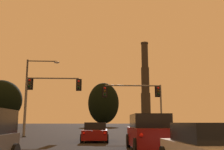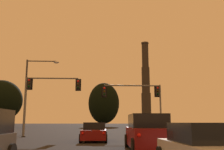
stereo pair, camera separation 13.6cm
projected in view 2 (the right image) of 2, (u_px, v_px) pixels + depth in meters
name	position (u px, v px, depth m)	size (l,w,h in m)	color
suv_right_lane_second	(148.00, 133.00, 13.52)	(2.22, 4.95, 1.86)	maroon
sedan_center_lane_front	(94.00, 132.00, 20.36)	(2.10, 4.75, 1.43)	maroon
traffic_light_overhead_right	(140.00, 96.00, 27.61)	(6.42, 0.50, 5.37)	slate
traffic_light_overhead_left	(44.00, 91.00, 26.60)	(5.73, 0.50, 5.99)	slate
street_lamp	(31.00, 88.00, 29.91)	(3.78, 0.36, 8.61)	#38383A
smokestack	(146.00, 92.00, 118.48)	(6.75, 6.75, 38.22)	#2B2722
treeline_far_left	(1.00, 101.00, 82.16)	(13.21, 11.89, 14.60)	black
treeline_center_left	(104.00, 103.00, 84.28)	(9.89, 8.90, 14.05)	black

